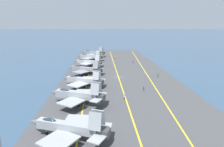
% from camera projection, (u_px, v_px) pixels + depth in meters
% --- Properties ---
extents(ground_plane, '(2000.00, 2000.00, 0.00)m').
position_uv_depth(ground_plane, '(118.00, 78.00, 83.31)').
color(ground_plane, '#334C66').
extents(carrier_deck, '(176.92, 45.77, 0.40)m').
position_uv_depth(carrier_deck, '(118.00, 77.00, 83.27)').
color(carrier_deck, '#424244').
rests_on(carrier_deck, ground).
extents(deck_stripe_foul_line, '(158.87, 11.36, 0.01)m').
position_uv_depth(deck_stripe_foul_line, '(148.00, 76.00, 83.88)').
color(deck_stripe_foul_line, yellow).
rests_on(deck_stripe_foul_line, carrier_deck).
extents(deck_stripe_centerline, '(159.23, 0.36, 0.01)m').
position_uv_depth(deck_stripe_centerline, '(118.00, 77.00, 83.22)').
color(deck_stripe_centerline, yellow).
rests_on(deck_stripe_centerline, carrier_deck).
extents(deck_stripe_edge_line, '(159.20, 3.37, 0.01)m').
position_uv_depth(deck_stripe_edge_line, '(88.00, 77.00, 82.56)').
color(deck_stripe_edge_line, yellow).
rests_on(deck_stripe_edge_line, carrier_deck).
extents(parked_jet_nearest, '(13.75, 16.78, 6.45)m').
position_uv_depth(parked_jet_nearest, '(69.00, 127.00, 37.50)').
color(parked_jet_nearest, '#93999E').
rests_on(parked_jet_nearest, carrier_deck).
extents(parked_jet_second, '(13.69, 16.10, 6.72)m').
position_uv_depth(parked_jet_second, '(78.00, 95.00, 53.72)').
color(parked_jet_second, '#93999E').
rests_on(parked_jet_second, carrier_deck).
extents(parked_jet_third, '(13.91, 15.76, 5.87)m').
position_uv_depth(parked_jet_third, '(83.00, 80.00, 69.79)').
color(parked_jet_third, '#9EA3A8').
rests_on(parked_jet_third, carrier_deck).
extents(parked_jet_fourth, '(13.10, 16.63, 6.38)m').
position_uv_depth(parked_jet_fourth, '(85.00, 69.00, 87.37)').
color(parked_jet_fourth, gray).
rests_on(parked_jet_fourth, carrier_deck).
extents(parked_jet_fifth, '(11.84, 15.53, 6.19)m').
position_uv_depth(parked_jet_fifth, '(88.00, 62.00, 102.82)').
color(parked_jet_fifth, '#A8AAAF').
rests_on(parked_jet_fifth, carrier_deck).
extents(parked_jet_sixth, '(13.79, 16.30, 6.43)m').
position_uv_depth(parked_jet_sixth, '(90.00, 56.00, 119.75)').
color(parked_jet_sixth, '#93999E').
rests_on(parked_jet_sixth, carrier_deck).
extents(parked_jet_seventh, '(13.04, 16.57, 6.84)m').
position_uv_depth(parked_jet_seventh, '(93.00, 53.00, 135.68)').
color(parked_jet_seventh, gray).
rests_on(parked_jet_seventh, carrier_deck).
extents(crew_yellow_vest, '(0.46, 0.42, 1.76)m').
position_uv_depth(crew_yellow_vest, '(115.00, 57.00, 128.34)').
color(crew_yellow_vest, '#232328').
rests_on(crew_yellow_vest, carrier_deck).
extents(crew_white_vest, '(0.46, 0.43, 1.77)m').
position_uv_depth(crew_white_vest, '(124.00, 96.00, 57.76)').
color(crew_white_vest, '#232328').
rests_on(crew_white_vest, carrier_deck).
extents(crew_brown_vest, '(0.40, 0.46, 1.69)m').
position_uv_depth(crew_brown_vest, '(144.00, 88.00, 65.71)').
color(crew_brown_vest, '#383328').
rests_on(crew_brown_vest, carrier_deck).
extents(crew_purple_vest, '(0.45, 0.45, 1.77)m').
position_uv_depth(crew_purple_vest, '(133.00, 62.00, 112.43)').
color(crew_purple_vest, '#383328').
rests_on(crew_purple_vest, carrier_deck).
extents(crew_green_vest, '(0.46, 0.42, 1.72)m').
position_uv_depth(crew_green_vest, '(158.00, 75.00, 83.00)').
color(crew_green_vest, '#383328').
rests_on(crew_green_vest, carrier_deck).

